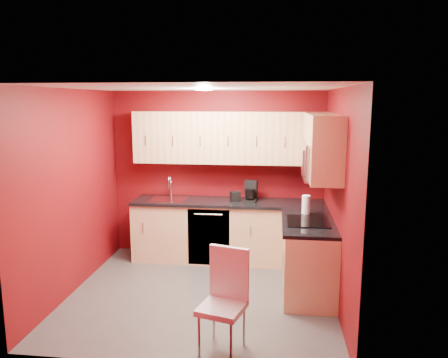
% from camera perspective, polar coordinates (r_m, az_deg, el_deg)
% --- Properties ---
extents(floor, '(3.20, 3.20, 0.00)m').
position_cam_1_polar(floor, '(5.59, -2.96, -14.74)').
color(floor, '#484643').
rests_on(floor, ground).
extents(ceiling, '(3.20, 3.20, 0.00)m').
position_cam_1_polar(ceiling, '(5.07, -3.22, 11.82)').
color(ceiling, white).
rests_on(ceiling, wall_back).
extents(wall_back, '(3.20, 0.00, 3.20)m').
position_cam_1_polar(wall_back, '(6.64, -0.86, 0.62)').
color(wall_back, '#690A0C').
rests_on(wall_back, floor).
extents(wall_front, '(3.20, 0.00, 3.20)m').
position_cam_1_polar(wall_front, '(3.77, -7.04, -6.95)').
color(wall_front, '#690A0C').
rests_on(wall_front, floor).
extents(wall_left, '(0.00, 3.00, 3.00)m').
position_cam_1_polar(wall_left, '(5.68, -19.19, -1.59)').
color(wall_left, '#690A0C').
rests_on(wall_left, floor).
extents(wall_right, '(0.00, 3.00, 3.00)m').
position_cam_1_polar(wall_right, '(5.16, 14.71, -2.51)').
color(wall_right, '#690A0C').
rests_on(wall_right, floor).
extents(base_cabinets_back, '(2.80, 0.60, 0.87)m').
position_cam_1_polar(base_cabinets_back, '(6.52, 0.56, -6.93)').
color(base_cabinets_back, '#EEBC88').
rests_on(base_cabinets_back, floor).
extents(base_cabinets_right, '(0.60, 1.30, 0.87)m').
position_cam_1_polar(base_cabinets_right, '(5.60, 10.90, -10.06)').
color(base_cabinets_right, '#EEBC88').
rests_on(base_cabinets_right, floor).
extents(countertop_back, '(2.80, 0.63, 0.04)m').
position_cam_1_polar(countertop_back, '(6.38, 0.55, -3.07)').
color(countertop_back, black).
rests_on(countertop_back, base_cabinets_back).
extents(countertop_right, '(0.63, 1.27, 0.04)m').
position_cam_1_polar(countertop_right, '(5.44, 10.91, -5.61)').
color(countertop_right, black).
rests_on(countertop_right, base_cabinets_right).
extents(upper_cabinets_back, '(2.80, 0.35, 0.75)m').
position_cam_1_polar(upper_cabinets_back, '(6.37, 0.71, 5.43)').
color(upper_cabinets_back, '#E9BA84').
rests_on(upper_cabinets_back, wall_back).
extents(upper_cabinets_right, '(0.35, 1.55, 0.75)m').
position_cam_1_polar(upper_cabinets_right, '(5.48, 12.58, 5.06)').
color(upper_cabinets_right, '#E9BA84').
rests_on(upper_cabinets_right, wall_right).
extents(microwave, '(0.42, 0.76, 0.42)m').
position_cam_1_polar(microwave, '(5.26, 12.40, 2.37)').
color(microwave, silver).
rests_on(microwave, upper_cabinets_right).
extents(cooktop, '(0.50, 0.55, 0.01)m').
position_cam_1_polar(cooktop, '(5.40, 10.89, -5.45)').
color(cooktop, black).
rests_on(cooktop, countertop_right).
extents(sink, '(0.52, 0.42, 0.35)m').
position_cam_1_polar(sink, '(6.55, -7.29, -2.33)').
color(sink, silver).
rests_on(sink, countertop_back).
extents(dishwasher_front, '(0.60, 0.02, 0.82)m').
position_cam_1_polar(dishwasher_front, '(6.28, -2.02, -7.62)').
color(dishwasher_front, black).
rests_on(dishwasher_front, base_cabinets_back).
extents(downlight, '(0.20, 0.20, 0.01)m').
position_cam_1_polar(downlight, '(5.37, -2.65, 11.57)').
color(downlight, white).
rests_on(downlight, ceiling).
extents(coffee_maker, '(0.21, 0.26, 0.30)m').
position_cam_1_polar(coffee_maker, '(6.34, 3.44, -1.61)').
color(coffee_maker, black).
rests_on(coffee_maker, countertop_back).
extents(napkin_holder, '(0.17, 0.17, 0.14)m').
position_cam_1_polar(napkin_holder, '(6.35, 1.48, -2.31)').
color(napkin_holder, black).
rests_on(napkin_holder, countertop_back).
extents(paper_towel, '(0.16, 0.16, 0.25)m').
position_cam_1_polar(paper_towel, '(5.72, 10.67, -3.35)').
color(paper_towel, white).
rests_on(paper_towel, countertop_right).
extents(dining_chair, '(0.49, 0.51, 0.98)m').
position_cam_1_polar(dining_chair, '(4.25, -0.27, -15.83)').
color(dining_chair, silver).
rests_on(dining_chair, floor).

